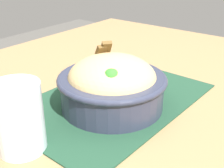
{
  "coord_description": "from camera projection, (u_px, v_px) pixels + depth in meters",
  "views": [
    {
      "loc": [
        -0.46,
        -0.36,
        1.05
      ],
      "look_at": [
        -0.04,
        -0.03,
        0.81
      ],
      "focal_mm": 47.47,
      "sensor_mm": 36.0,
      "label": 1
    }
  ],
  "objects": [
    {
      "name": "placemat",
      "position": [
        113.0,
        100.0,
        0.64
      ],
      "size": [
        0.44,
        0.3,
        0.0
      ],
      "primitive_type": "cube",
      "rotation": [
        0.0,
        0.0,
        -0.04
      ],
      "color": "#1E422D",
      "rests_on": "table"
    },
    {
      "name": "drinking_glass",
      "position": [
        19.0,
        122.0,
        0.47
      ],
      "size": [
        0.08,
        0.08,
        0.12
      ],
      "color": "silver",
      "rests_on": "table"
    },
    {
      "name": "fork",
      "position": [
        128.0,
        83.0,
        0.71
      ],
      "size": [
        0.03,
        0.13,
        0.0
      ],
      "color": "#B6B6B6",
      "rests_on": "placemat"
    },
    {
      "name": "bowl",
      "position": [
        112.0,
        84.0,
        0.59
      ],
      "size": [
        0.23,
        0.23,
        0.13
      ],
      "color": "#2D3347",
      "rests_on": "placemat"
    },
    {
      "name": "table",
      "position": [
        111.0,
        118.0,
        0.68
      ],
      "size": [
        1.27,
        0.98,
        0.75
      ],
      "color": "#99754C",
      "rests_on": "ground_plane"
    }
  ]
}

